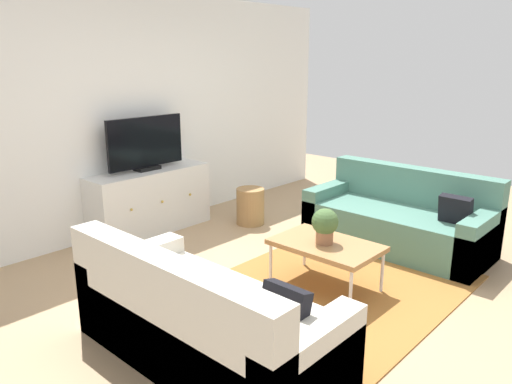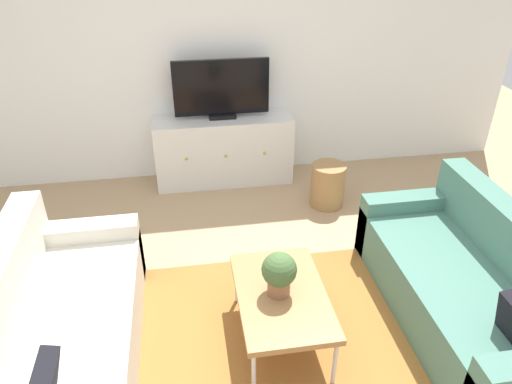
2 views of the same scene
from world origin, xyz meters
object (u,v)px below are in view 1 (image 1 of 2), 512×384
object	(u,v)px
coffee_table	(326,246)
flat_screen_tv	(146,144)
couch_left_side	(199,325)
wicker_basket	(250,206)
couch_right_side	(401,221)
tv_console	(150,201)
potted_plant	(325,224)

from	to	relation	value
coffee_table	flat_screen_tv	bearing A→B (deg)	93.43
couch_left_side	wicker_basket	size ratio (longest dim) A/B	4.24
couch_right_side	coffee_table	world-z (taller)	couch_right_side
couch_left_side	wicker_basket	xyz separation A→B (m)	(2.31, 1.69, -0.06)
couch_right_side	flat_screen_tv	distance (m)	2.94
couch_right_side	wicker_basket	world-z (taller)	couch_right_side
couch_right_side	tv_console	xyz separation A→B (m)	(-1.53, 2.37, 0.09)
couch_right_side	tv_console	distance (m)	2.83
couch_left_side	flat_screen_tv	distance (m)	2.85
flat_screen_tv	couch_right_side	bearing A→B (deg)	-57.35
potted_plant	wicker_basket	bearing A→B (deg)	62.98
tv_console	flat_screen_tv	xyz separation A→B (m)	(0.00, 0.02, 0.67)
couch_left_side	flat_screen_tv	world-z (taller)	flat_screen_tv
flat_screen_tv	wicker_basket	world-z (taller)	flat_screen_tv
coffee_table	tv_console	distance (m)	2.36
flat_screen_tv	wicker_basket	bearing A→B (deg)	-35.85
couch_right_side	wicker_basket	size ratio (longest dim) A/B	4.24
flat_screen_tv	potted_plant	bearing A→B (deg)	-87.05
couch_left_side	tv_console	distance (m)	2.73
couch_left_side	tv_console	bearing A→B (deg)	60.59
couch_right_side	flat_screen_tv	world-z (taller)	flat_screen_tv
coffee_table	potted_plant	world-z (taller)	potted_plant
couch_right_side	potted_plant	distance (m)	1.45
couch_left_side	potted_plant	world-z (taller)	couch_left_side
wicker_basket	flat_screen_tv	bearing A→B (deg)	144.15
potted_plant	coffee_table	bearing A→B (deg)	-19.32
coffee_table	couch_left_side	bearing A→B (deg)	-179.37
couch_right_side	wicker_basket	distance (m)	1.78
couch_left_side	coffee_table	size ratio (longest dim) A/B	2.06
coffee_table	flat_screen_tv	size ratio (longest dim) A/B	0.93
couch_left_side	wicker_basket	bearing A→B (deg)	36.20
couch_left_side	couch_right_side	bearing A→B (deg)	0.00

